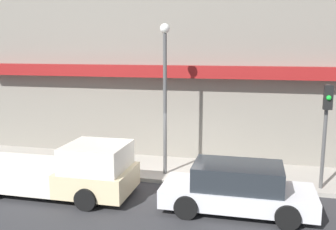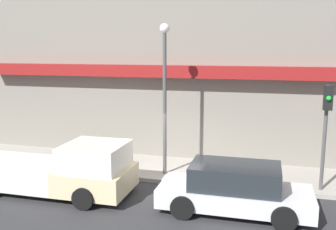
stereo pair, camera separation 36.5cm
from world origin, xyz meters
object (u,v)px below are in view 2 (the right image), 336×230
street_lamp (165,82)px  traffic_light (326,119)px  pickup_truck (61,171)px  fire_hydrant (119,163)px  parked_car (235,189)px

street_lamp → traffic_light: size_ratio=1.58×
pickup_truck → traffic_light: traffic_light is taller
traffic_light → pickup_truck: bearing=-166.3°
fire_hydrant → parked_car: bearing=-25.5°
parked_car → street_lamp: size_ratio=0.81×
parked_car → street_lamp: (-2.85, 2.44, 2.94)m
pickup_truck → parked_car: pickup_truck is taller
pickup_truck → street_lamp: 4.81m
pickup_truck → traffic_light: 9.02m
parked_car → traffic_light: (2.73, 2.09, 1.89)m
pickup_truck → fire_hydrant: pickup_truck is taller
fire_hydrant → street_lamp: bearing=6.8°
street_lamp → fire_hydrant: bearing=-173.2°
parked_car → fire_hydrant: (-4.65, 2.22, -0.26)m
parked_car → fire_hydrant: 5.16m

